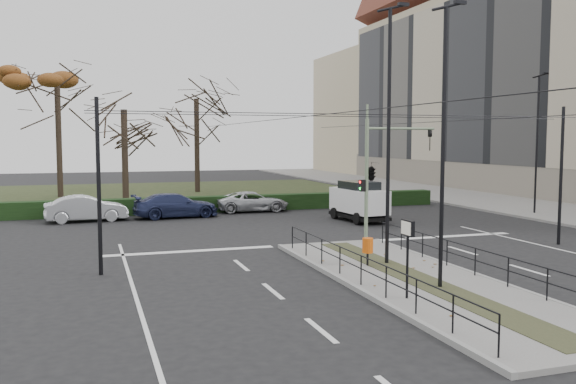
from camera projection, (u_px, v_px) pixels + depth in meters
The scene contains 21 objects.
ground at pixel (382, 268), 21.81m from camera, with size 140.00×140.00×0.00m, color black.
median_island at pixel (418, 281), 19.44m from camera, with size 4.40×15.00×0.14m, color slate.
sidewalk_east at pixel (459, 197), 48.23m from camera, with size 8.00×90.00×0.14m, color slate.
park at pixel (139, 195), 50.22m from camera, with size 38.00×26.00×0.10m, color #232D16.
hedge at pixel (156, 206), 37.50m from camera, with size 38.00×1.00×1.00m, color black.
apartment_block at pixel (549, 72), 52.31m from camera, with size 13.09×52.10×21.64m.
median_railing at pixel (420, 254), 19.27m from camera, with size 4.14×13.24×0.92m.
catenary at pixel (364, 170), 23.05m from camera, with size 20.00×34.00×6.00m.
traffic_light at pixel (373, 171), 26.35m from camera, with size 3.63×2.08×5.33m.
litter_bin at pixel (368, 246), 21.50m from camera, with size 0.38×0.38×0.98m.
info_panel at pixel (408, 237), 16.97m from camera, with size 0.13×0.58×2.21m.
streetlamp_median_near at pixel (444, 144), 18.03m from camera, with size 0.71×0.15×8.50m.
streetlamp_median_far at pixel (389, 133), 21.54m from camera, with size 0.77×0.16×9.22m.
streetlamp_sidewalk at pixel (537, 142), 36.68m from camera, with size 0.70×0.14×8.44m.
parked_car_second at pixel (86, 208), 34.05m from camera, with size 1.55×4.46×1.47m, color #B3B5BB.
parked_car_third at pixel (176, 205), 35.80m from camera, with size 2.01×4.95×1.44m, color #20274C.
parked_car_fourth at pixel (253, 202), 38.79m from camera, with size 2.12×4.59×1.27m, color #B3B5BB.
white_van at pixel (359, 200), 34.25m from camera, with size 2.19×4.24×2.25m.
rust_tree at pixel (57, 85), 46.99m from camera, with size 8.18×8.18×11.44m.
bare_tree_center at pixel (196, 106), 51.73m from camera, with size 6.69×6.69×10.55m.
bare_tree_near at pixel (124, 117), 42.34m from camera, with size 5.30×5.30×8.72m.
Camera 1 is at (-9.93, -19.36, 4.59)m, focal length 38.00 mm.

